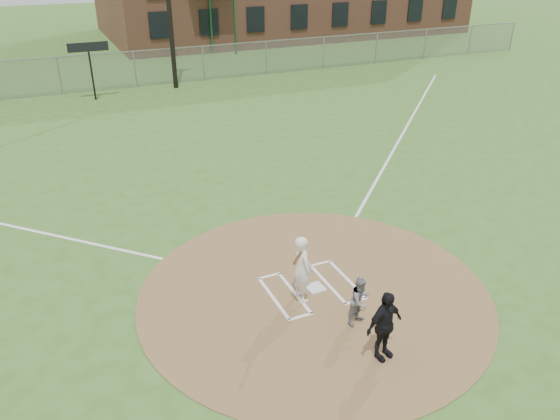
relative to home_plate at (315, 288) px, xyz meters
name	(u,v)px	position (x,y,z in m)	size (l,w,h in m)	color
ground	(314,292)	(-0.10, -0.10, -0.03)	(140.00, 140.00, 0.00)	#366322
dirt_circle	(314,292)	(-0.10, -0.10, -0.02)	(8.40, 8.40, 0.02)	olive
home_plate	(315,288)	(0.00, 0.00, 0.00)	(0.42, 0.42, 0.03)	silver
foul_line_first	(403,133)	(8.90, 8.90, -0.03)	(0.10, 24.00, 0.01)	white
catcher	(360,301)	(0.29, -1.53, 0.55)	(0.55, 0.43, 1.14)	slate
umpire	(384,326)	(0.12, -2.68, 0.76)	(0.91, 0.38, 1.55)	black
batters_boxes	(311,288)	(-0.10, 0.05, -0.01)	(2.08, 1.88, 0.01)	white
batter_at_plate	(302,268)	(-0.50, -0.23, 0.82)	(0.61, 1.02, 1.78)	white
outfield_fence	(135,69)	(-0.10, 21.90, 0.98)	(56.08, 0.08, 2.03)	slate
scoreboard_sign	(89,53)	(-2.60, 20.10, 2.35)	(2.00, 0.10, 2.93)	black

